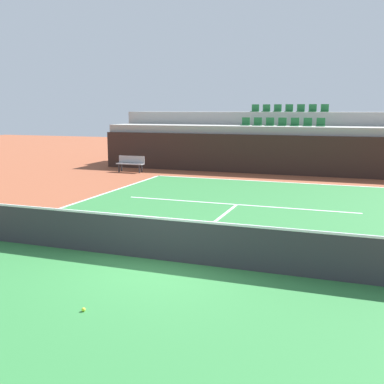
% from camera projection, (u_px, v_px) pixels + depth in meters
% --- Properties ---
extents(ground_plane, '(80.00, 80.00, 0.00)m').
position_uv_depth(ground_plane, '(165.00, 261.00, 10.09)').
color(ground_plane, brown).
extents(court_surface, '(11.00, 24.00, 0.01)m').
position_uv_depth(court_surface, '(165.00, 261.00, 10.09)').
color(court_surface, '#2D7238').
rests_on(court_surface, ground_plane).
extents(baseline_far, '(11.00, 0.10, 0.00)m').
position_uv_depth(baseline_far, '(267.00, 181.00, 21.15)').
color(baseline_far, white).
rests_on(baseline_far, court_surface).
extents(service_line_far, '(8.26, 0.10, 0.00)m').
position_uv_depth(service_line_far, '(237.00, 205.00, 16.01)').
color(service_line_far, white).
rests_on(service_line_far, court_surface).
extents(centre_service_line, '(0.10, 6.40, 0.00)m').
position_uv_depth(centre_service_line, '(209.00, 226.00, 13.05)').
color(centre_service_line, white).
rests_on(centre_service_line, court_surface).
extents(back_wall, '(19.45, 0.30, 2.00)m').
position_uv_depth(back_wall, '(277.00, 155.00, 23.38)').
color(back_wall, black).
rests_on(back_wall, ground_plane).
extents(stands_tier_lower, '(19.45, 2.40, 2.42)m').
position_uv_depth(stands_tier_lower, '(281.00, 149.00, 24.59)').
color(stands_tier_lower, '#9E9E99').
rests_on(stands_tier_lower, ground_plane).
extents(stands_tier_upper, '(19.45, 2.40, 3.15)m').
position_uv_depth(stands_tier_upper, '(288.00, 139.00, 26.75)').
color(stands_tier_upper, '#9E9E99').
rests_on(stands_tier_upper, ground_plane).
extents(seating_row_lower, '(4.42, 0.44, 0.44)m').
position_uv_depth(seating_row_lower, '(282.00, 124.00, 24.44)').
color(seating_row_lower, '#1E6633').
rests_on(seating_row_lower, stands_tier_lower).
extents(seating_row_upper, '(4.42, 0.44, 0.44)m').
position_uv_depth(seating_row_upper, '(289.00, 110.00, 26.54)').
color(seating_row_upper, '#1E6633').
rests_on(seating_row_upper, stands_tier_upper).
extents(tennis_net, '(11.08, 0.08, 1.07)m').
position_uv_depth(tennis_net, '(165.00, 239.00, 10.00)').
color(tennis_net, black).
rests_on(tennis_net, court_surface).
extents(player_bench, '(1.50, 0.40, 0.85)m').
position_uv_depth(player_bench, '(131.00, 163.00, 24.32)').
color(player_bench, '#99999E').
rests_on(player_bench, ground_plane).
extents(tennis_ball_0, '(0.07, 0.07, 0.07)m').
position_uv_depth(tennis_ball_0, '(83.00, 310.00, 7.54)').
color(tennis_ball_0, '#CCE033').
rests_on(tennis_ball_0, court_surface).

